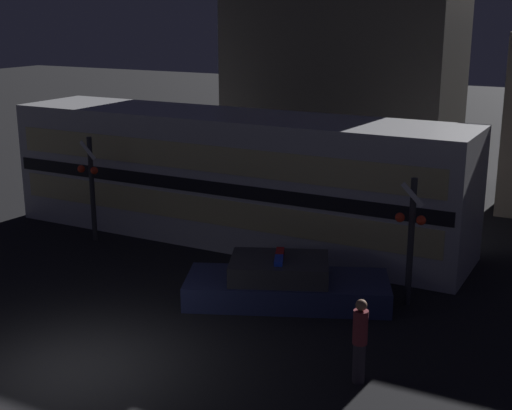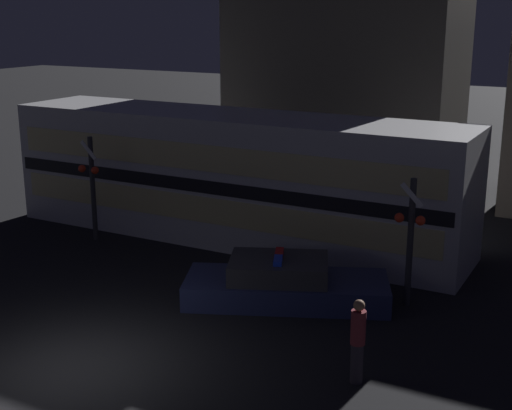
{
  "view_description": "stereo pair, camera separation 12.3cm",
  "coord_description": "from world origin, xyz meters",
  "px_view_note": "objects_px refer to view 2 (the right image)",
  "views": [
    {
      "loc": [
        9.24,
        -9.58,
        6.91
      ],
      "look_at": [
        0.36,
        7.03,
        1.75
      ],
      "focal_mm": 50.0,
      "sensor_mm": 36.0,
      "label": 1
    },
    {
      "loc": [
        9.35,
        -9.52,
        6.91
      ],
      "look_at": [
        0.36,
        7.03,
        1.75
      ],
      "focal_mm": 50.0,
      "sensor_mm": 36.0,
      "label": 2
    }
  ],
  "objects_px": {
    "police_car": "(284,284)",
    "pedestrian": "(358,341)",
    "train": "(232,177)",
    "crossing_signal_near": "(410,236)"
  },
  "relations": [
    {
      "from": "pedestrian",
      "to": "crossing_signal_near",
      "type": "xyz_separation_m",
      "value": [
        -0.26,
        4.08,
        0.88
      ]
    },
    {
      "from": "train",
      "to": "pedestrian",
      "type": "bearing_deg",
      "value": -45.26
    },
    {
      "from": "crossing_signal_near",
      "to": "police_car",
      "type": "bearing_deg",
      "value": -155.9
    },
    {
      "from": "pedestrian",
      "to": "train",
      "type": "bearing_deg",
      "value": 134.74
    },
    {
      "from": "police_car",
      "to": "crossing_signal_near",
      "type": "bearing_deg",
      "value": 0.75
    },
    {
      "from": "police_car",
      "to": "pedestrian",
      "type": "distance_m",
      "value": 4.15
    },
    {
      "from": "crossing_signal_near",
      "to": "pedestrian",
      "type": "bearing_deg",
      "value": -86.34
    },
    {
      "from": "police_car",
      "to": "crossing_signal_near",
      "type": "relative_size",
      "value": 1.67
    },
    {
      "from": "police_car",
      "to": "crossing_signal_near",
      "type": "height_order",
      "value": "crossing_signal_near"
    },
    {
      "from": "train",
      "to": "police_car",
      "type": "relative_size",
      "value": 2.79
    }
  ]
}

